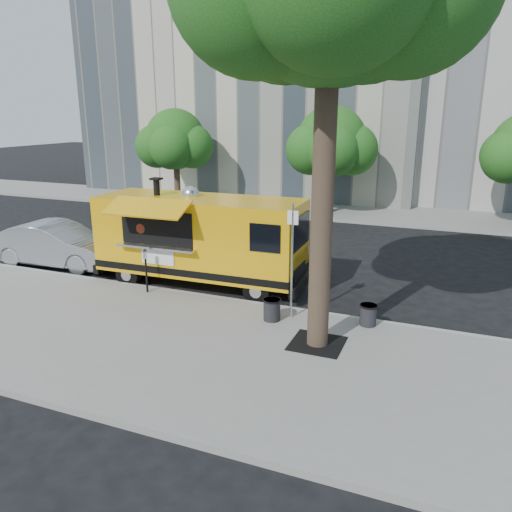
{
  "coord_description": "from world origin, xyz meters",
  "views": [
    {
      "loc": [
        5.22,
        -13.08,
        5.32
      ],
      "look_at": [
        -0.06,
        0.0,
        1.22
      ],
      "focal_mm": 35.0,
      "sensor_mm": 36.0,
      "label": 1
    }
  ],
  "objects_px": {
    "food_truck": "(199,238)",
    "parking_meter": "(146,265)",
    "sign_post": "(292,255)",
    "far_tree_a": "(175,139)",
    "far_tree_b": "(331,141)",
    "trash_bin_left": "(272,309)",
    "trash_bin_right": "(368,314)",
    "sedan": "(57,245)"
  },
  "relations": [
    {
      "from": "far_tree_b",
      "to": "trash_bin_left",
      "type": "distance_m",
      "value": 15.15
    },
    {
      "from": "sedan",
      "to": "trash_bin_left",
      "type": "relative_size",
      "value": 8.38
    },
    {
      "from": "sign_post",
      "to": "sedan",
      "type": "xyz_separation_m",
      "value": [
        -9.24,
        1.66,
        -1.07
      ]
    },
    {
      "from": "far_tree_a",
      "to": "trash_bin_right",
      "type": "xyz_separation_m",
      "value": [
        13.5,
        -13.6,
        -3.34
      ]
    },
    {
      "from": "far_tree_b",
      "to": "sign_post",
      "type": "distance_m",
      "value": 14.61
    },
    {
      "from": "sedan",
      "to": "trash_bin_right",
      "type": "distance_m",
      "value": 11.28
    },
    {
      "from": "far_tree_a",
      "to": "far_tree_b",
      "type": "xyz_separation_m",
      "value": [
        9.0,
        0.4,
        0.06
      ]
    },
    {
      "from": "sign_post",
      "to": "far_tree_b",
      "type": "bearing_deg",
      "value": 100.15
    },
    {
      "from": "food_truck",
      "to": "parking_meter",
      "type": "bearing_deg",
      "value": -124.13
    },
    {
      "from": "trash_bin_right",
      "to": "sign_post",
      "type": "bearing_deg",
      "value": -172.69
    },
    {
      "from": "sign_post",
      "to": "trash_bin_left",
      "type": "relative_size",
      "value": 5.3
    },
    {
      "from": "food_truck",
      "to": "trash_bin_right",
      "type": "xyz_separation_m",
      "value": [
        5.53,
        -1.47,
        -1.12
      ]
    },
    {
      "from": "sedan",
      "to": "trash_bin_left",
      "type": "bearing_deg",
      "value": -106.21
    },
    {
      "from": "parking_meter",
      "to": "trash_bin_right",
      "type": "height_order",
      "value": "parking_meter"
    },
    {
      "from": "trash_bin_right",
      "to": "trash_bin_left",
      "type": "bearing_deg",
      "value": -165.53
    },
    {
      "from": "far_tree_b",
      "to": "trash_bin_right",
      "type": "relative_size",
      "value": 10.22
    },
    {
      "from": "sign_post",
      "to": "trash_bin_left",
      "type": "bearing_deg",
      "value": -138.3
    },
    {
      "from": "food_truck",
      "to": "sedan",
      "type": "xyz_separation_m",
      "value": [
        -5.66,
        -0.06,
        -0.78
      ]
    },
    {
      "from": "parking_meter",
      "to": "trash_bin_left",
      "type": "height_order",
      "value": "parking_meter"
    },
    {
      "from": "far_tree_b",
      "to": "parking_meter",
      "type": "distance_m",
      "value": 14.48
    },
    {
      "from": "food_truck",
      "to": "far_tree_b",
      "type": "bearing_deg",
      "value": 83.7
    },
    {
      "from": "food_truck",
      "to": "sedan",
      "type": "relative_size",
      "value": 1.43
    },
    {
      "from": "sign_post",
      "to": "sedan",
      "type": "height_order",
      "value": "sign_post"
    },
    {
      "from": "sign_post",
      "to": "food_truck",
      "type": "height_order",
      "value": "food_truck"
    },
    {
      "from": "sign_post",
      "to": "trash_bin_right",
      "type": "height_order",
      "value": "sign_post"
    },
    {
      "from": "trash_bin_left",
      "to": "trash_bin_right",
      "type": "distance_m",
      "value": 2.43
    },
    {
      "from": "food_truck",
      "to": "trash_bin_left",
      "type": "height_order",
      "value": "food_truck"
    },
    {
      "from": "sign_post",
      "to": "parking_meter",
      "type": "xyz_separation_m",
      "value": [
        -4.55,
        0.2,
        -0.87
      ]
    },
    {
      "from": "far_tree_a",
      "to": "sedan",
      "type": "bearing_deg",
      "value": -79.27
    },
    {
      "from": "far_tree_a",
      "to": "food_truck",
      "type": "distance_m",
      "value": 14.68
    },
    {
      "from": "far_tree_a",
      "to": "sedan",
      "type": "height_order",
      "value": "far_tree_a"
    },
    {
      "from": "parking_meter",
      "to": "trash_bin_left",
      "type": "relative_size",
      "value": 2.36
    },
    {
      "from": "parking_meter",
      "to": "trash_bin_right",
      "type": "xyz_separation_m",
      "value": [
        6.5,
        0.05,
        -0.54
      ]
    },
    {
      "from": "far_tree_b",
      "to": "trash_bin_left",
      "type": "height_order",
      "value": "far_tree_b"
    },
    {
      "from": "sign_post",
      "to": "trash_bin_right",
      "type": "bearing_deg",
      "value": 7.31
    },
    {
      "from": "far_tree_b",
      "to": "food_truck",
      "type": "distance_m",
      "value": 12.78
    },
    {
      "from": "sedan",
      "to": "trash_bin_left",
      "type": "height_order",
      "value": "sedan"
    },
    {
      "from": "parking_meter",
      "to": "trash_bin_right",
      "type": "bearing_deg",
      "value": 0.44
    },
    {
      "from": "food_truck",
      "to": "trash_bin_left",
      "type": "relative_size",
      "value": 11.97
    },
    {
      "from": "far_tree_b",
      "to": "trash_bin_right",
      "type": "height_order",
      "value": "far_tree_b"
    },
    {
      "from": "far_tree_b",
      "to": "trash_bin_left",
      "type": "xyz_separation_m",
      "value": [
        2.15,
        -14.61,
        -3.38
      ]
    },
    {
      "from": "far_tree_a",
      "to": "parking_meter",
      "type": "bearing_deg",
      "value": -62.85
    }
  ]
}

